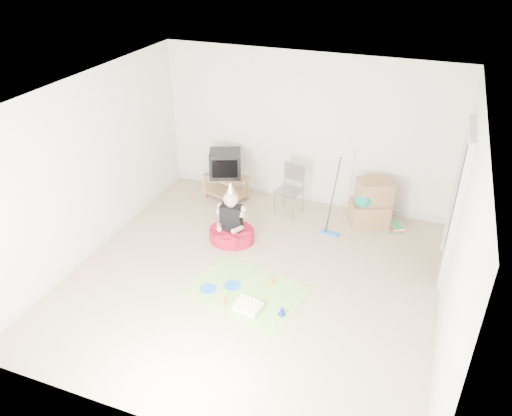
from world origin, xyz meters
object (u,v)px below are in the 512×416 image
(crt_tv, at_px, (225,164))
(birthday_cake, at_px, (248,307))
(tv_stand, at_px, (226,185))
(folding_chair, at_px, (289,191))
(seated_woman, at_px, (232,228))
(cardboard_boxes, at_px, (371,204))

(crt_tv, distance_m, birthday_cake, 3.10)
(tv_stand, distance_m, folding_chair, 1.22)
(seated_woman, bearing_deg, folding_chair, 63.24)
(crt_tv, distance_m, cardboard_boxes, 2.57)
(tv_stand, relative_size, seated_woman, 0.80)
(tv_stand, height_order, cardboard_boxes, cardboard_boxes)
(seated_woman, distance_m, birthday_cake, 1.65)
(cardboard_boxes, distance_m, seated_woman, 2.30)
(cardboard_boxes, bearing_deg, folding_chair, -173.88)
(tv_stand, bearing_deg, seated_woman, -62.83)
(tv_stand, bearing_deg, birthday_cake, -61.13)
(crt_tv, height_order, folding_chair, crt_tv)
(tv_stand, relative_size, birthday_cake, 2.28)
(folding_chair, bearing_deg, tv_stand, 174.89)
(tv_stand, height_order, seated_woman, seated_woman)
(folding_chair, relative_size, cardboard_boxes, 1.14)
(crt_tv, relative_size, folding_chair, 0.61)
(cardboard_boxes, relative_size, seated_woman, 0.75)
(seated_woman, bearing_deg, crt_tv, 117.17)
(tv_stand, relative_size, cardboard_boxes, 1.07)
(seated_woman, bearing_deg, cardboard_boxes, 33.61)
(tv_stand, height_order, birthday_cake, tv_stand)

